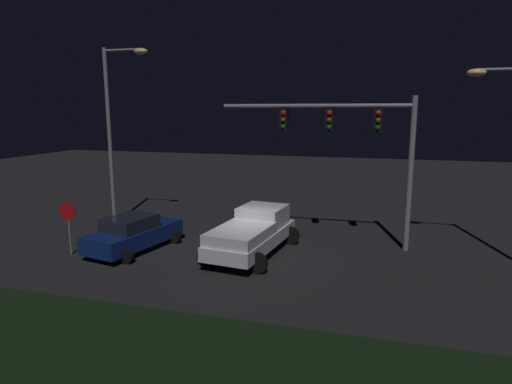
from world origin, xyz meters
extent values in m
plane|color=black|center=(0.00, 0.00, 0.00)|extent=(80.00, 80.00, 0.00)
cube|color=black|center=(0.00, -7.98, 0.05)|extent=(25.91, 4.95, 0.10)
cube|color=silver|center=(0.21, 0.34, 0.68)|extent=(2.64, 5.60, 0.55)
cube|color=silver|center=(0.36, 1.52, 1.38)|extent=(2.06, 2.11, 0.85)
cube|color=black|center=(0.36, 1.52, 1.50)|extent=(1.93, 1.72, 0.51)
cube|color=silver|center=(0.08, -0.73, 1.18)|extent=(2.27, 3.23, 0.45)
cylinder|color=black|center=(-0.57, 2.39, 0.40)|extent=(0.80, 0.22, 0.80)
cylinder|color=black|center=(1.47, 2.14, 0.40)|extent=(0.80, 0.22, 0.80)
cylinder|color=black|center=(-1.05, -1.47, 0.40)|extent=(0.80, 0.22, 0.80)
cylinder|color=black|center=(1.00, -1.72, 0.40)|extent=(0.80, 0.22, 0.80)
cube|color=navy|center=(-4.81, -0.45, 0.61)|extent=(2.66, 4.67, 0.70)
cube|color=black|center=(-4.87, -0.69, 1.23)|extent=(1.97, 2.28, 0.55)
cylinder|color=black|center=(-5.41, 1.20, 0.32)|extent=(0.64, 0.22, 0.64)
cylinder|color=black|center=(-3.61, 0.83, 0.32)|extent=(0.64, 0.22, 0.64)
cylinder|color=black|center=(-6.02, -1.72, 0.32)|extent=(0.64, 0.22, 0.64)
cylinder|color=black|center=(-4.22, -2.10, 0.32)|extent=(0.64, 0.22, 0.64)
cylinder|color=slate|center=(6.40, 2.72, 3.25)|extent=(0.24, 0.24, 6.50)
cylinder|color=slate|center=(2.30, 2.72, 6.10)|extent=(8.20, 0.18, 0.18)
cube|color=black|center=(5.00, 2.72, 5.50)|extent=(0.32, 0.44, 0.95)
sphere|color=red|center=(5.00, 2.49, 5.80)|extent=(0.22, 0.22, 0.22)
sphere|color=#59380A|center=(5.00, 2.49, 5.50)|extent=(0.22, 0.22, 0.22)
sphere|color=#0C4719|center=(5.00, 2.49, 5.20)|extent=(0.22, 0.22, 0.22)
cube|color=black|center=(3.00, 2.72, 5.50)|extent=(0.32, 0.44, 0.95)
sphere|color=red|center=(3.00, 2.49, 5.80)|extent=(0.22, 0.22, 0.22)
sphere|color=#59380A|center=(3.00, 2.49, 5.50)|extent=(0.22, 0.22, 0.22)
sphere|color=#0C4719|center=(3.00, 2.49, 5.20)|extent=(0.22, 0.22, 0.22)
cube|color=black|center=(1.00, 2.72, 5.50)|extent=(0.32, 0.44, 0.95)
sphere|color=red|center=(1.00, 2.49, 5.80)|extent=(0.22, 0.22, 0.22)
sphere|color=#59380A|center=(1.00, 2.49, 5.50)|extent=(0.22, 0.22, 0.22)
sphere|color=#0C4719|center=(1.00, 2.49, 5.20)|extent=(0.22, 0.22, 0.22)
cylinder|color=slate|center=(-8.23, 3.16, 4.48)|extent=(0.20, 0.20, 8.96)
cylinder|color=slate|center=(-7.22, 3.16, 8.81)|extent=(2.02, 0.12, 0.12)
ellipsoid|color=#F9CC72|center=(-6.21, 3.16, 8.71)|extent=(0.70, 0.44, 0.30)
cylinder|color=slate|center=(9.53, 2.45, 7.42)|extent=(2.00, 0.12, 0.12)
ellipsoid|color=#F9CC72|center=(8.53, 2.45, 7.32)|extent=(0.70, 0.44, 0.30)
cylinder|color=slate|center=(-7.02, -1.78, 1.10)|extent=(0.07, 0.07, 2.20)
cylinder|color=#B20C0F|center=(-7.02, -1.81, 1.85)|extent=(0.76, 0.03, 0.76)
camera|label=1|loc=(5.11, -16.27, 5.89)|focal=30.43mm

